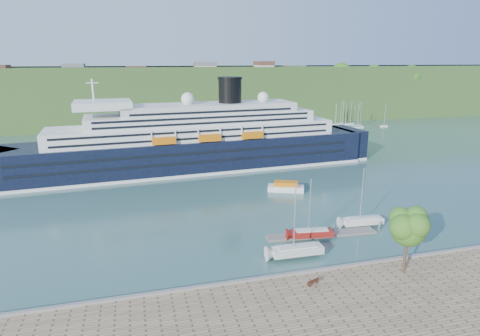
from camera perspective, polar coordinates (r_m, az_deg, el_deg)
name	(u,v)px	position (r m, az deg, el deg)	size (l,w,h in m)	color
ground	(325,276)	(54.92, 12.02, -14.76)	(400.00, 400.00, 0.00)	#325A52
far_hillside	(182,94)	(188.98, -8.23, 10.44)	(400.00, 50.00, 24.00)	#355321
quay_coping	(326,269)	(54.20, 12.19, -13.81)	(220.00, 0.50, 0.30)	slate
cruise_ship	(189,125)	(100.66, -7.32, 6.14)	(102.55, 14.93, 23.03)	black
park_bench	(313,281)	(50.55, 10.29, -15.54)	(1.52, 0.62, 0.97)	#4A2415
promenade_tree	(407,237)	(54.60, 22.69, -9.08)	(5.75, 5.75, 9.52)	#37651A
floating_pontoon	(321,234)	(66.00, 11.50, -9.21)	(17.91, 2.19, 0.40)	gray
sailboat_white_near	(298,223)	(56.54, 8.30, -7.72)	(8.15, 2.26, 10.52)	silver
sailboat_red	(313,211)	(62.78, 10.32, -5.99)	(7.28, 2.02, 9.40)	maroon
sailboat_white_far	(364,199)	(69.37, 17.29, -4.24)	(7.53, 2.09, 9.72)	silver
tender_launch	(286,186)	(85.74, 6.54, -2.61)	(7.65, 2.62, 2.11)	orange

